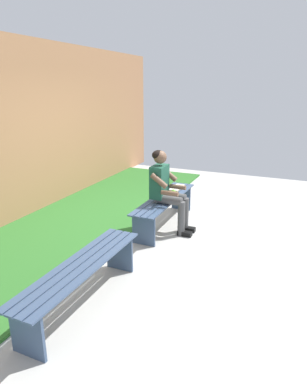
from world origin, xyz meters
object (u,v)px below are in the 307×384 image
(bench_near, at_px, (165,204))
(book_open, at_px, (177,188))
(apple, at_px, (173,192))
(bench_far, at_px, (82,274))
(person_seated, at_px, (167,188))

(bench_near, height_order, book_open, book_open)
(bench_near, distance_m, book_open, 0.59)
(apple, bearing_deg, bench_near, -11.66)
(bench_near, distance_m, bench_far, 2.33)
(bench_near, xyz_separation_m, book_open, (-0.57, -0.00, 0.12))
(apple, bearing_deg, book_open, -170.26)
(bench_far, relative_size, book_open, 4.36)
(apple, bearing_deg, person_seated, 6.38)
(apple, relative_size, book_open, 0.18)
(bench_near, relative_size, book_open, 4.47)
(bench_near, height_order, apple, apple)
(bench_near, xyz_separation_m, person_seated, (0.19, 0.10, 0.35))
(person_seated, bearing_deg, bench_near, -151.86)
(bench_far, xyz_separation_m, apple, (-2.58, 0.05, 0.15))
(book_open, bearing_deg, bench_near, 0.87)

